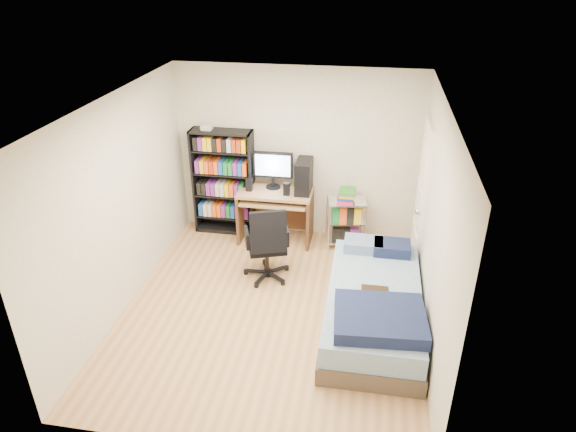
% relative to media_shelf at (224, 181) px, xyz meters
% --- Properties ---
extents(room, '(3.58, 4.08, 2.58)m').
position_rel_media_shelf_xyz_m(room, '(1.08, -1.84, 0.43)').
color(room, tan).
rests_on(room, ground).
extents(media_shelf, '(0.90, 0.30, 1.66)m').
position_rel_media_shelf_xyz_m(media_shelf, '(0.00, 0.00, 0.00)').
color(media_shelf, black).
rests_on(media_shelf, room).
extents(computer_desk, '(1.06, 0.61, 1.33)m').
position_rel_media_shelf_xyz_m(computer_desk, '(0.92, -0.10, -0.10)').
color(computer_desk, tan).
rests_on(computer_desk, room).
extents(office_chair, '(0.79, 0.79, 1.05)m').
position_rel_media_shelf_xyz_m(office_chair, '(0.89, -1.18, -0.48)').
color(office_chair, black).
rests_on(office_chair, room).
extents(wire_cart, '(0.60, 0.47, 0.88)m').
position_rel_media_shelf_xyz_m(wire_cart, '(1.84, -0.14, -0.25)').
color(wire_cart, white).
rests_on(wire_cart, room).
extents(bed, '(1.07, 2.15, 0.61)m').
position_rel_media_shelf_xyz_m(bed, '(2.28, -1.92, -0.55)').
color(bed, '#51453C').
rests_on(bed, room).
extents(door, '(0.12, 0.80, 2.00)m').
position_rel_media_shelf_xyz_m(door, '(2.80, -0.49, 0.18)').
color(door, white).
rests_on(door, room).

